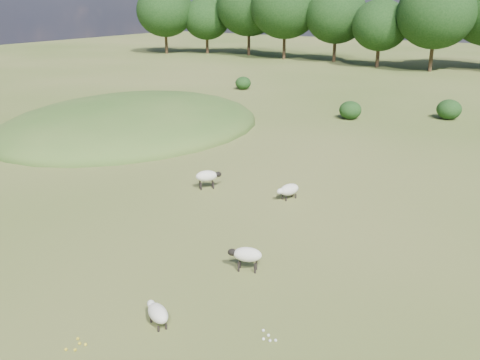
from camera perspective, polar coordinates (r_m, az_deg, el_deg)
name	(u,v)px	position (r m, az deg, el deg)	size (l,w,h in m)	color
ground	(339,126)	(38.12, 10.54, 5.69)	(160.00, 160.00, 0.00)	#3D5A1C
mound	(132,127)	(37.96, -11.42, 5.58)	(16.00, 20.00, 4.00)	#33561E
treeline	(450,14)	(71.51, 21.48, 16.12)	(96.28, 14.66, 11.70)	black
shrubs	(355,101)	(43.86, 12.18, 8.21)	(21.55, 8.62, 1.46)	black
sheep_0	(158,313)	(15.15, -8.79, -13.82)	(1.10, 0.81, 0.62)	beige
sheep_1	(120,151)	(30.12, -12.64, 3.08)	(0.49, 1.07, 0.77)	beige
sheep_2	(246,255)	(17.57, 0.69, -7.97)	(1.19, 0.80, 0.83)	beige
sheep_4	(207,176)	(24.95, -3.51, 0.42)	(1.12, 1.16, 0.89)	beige
sheep_5	(289,190)	(23.76, 5.21, -1.05)	(0.84, 1.26, 0.70)	beige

